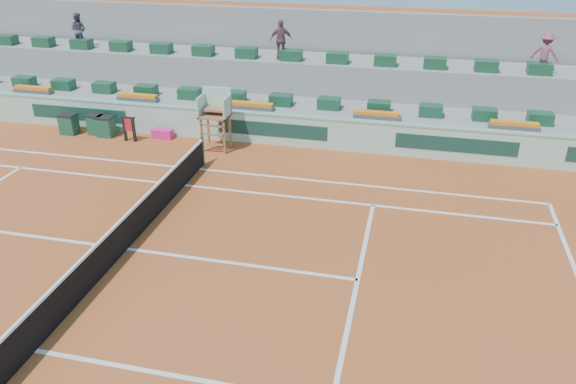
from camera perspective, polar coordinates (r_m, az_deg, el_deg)
name	(u,v)px	position (r m, az deg, el deg)	size (l,w,h in m)	color
ground	(127,249)	(16.24, -16.03, -5.59)	(90.00, 90.00, 0.00)	#9B451E
seating_tier_lower	(242,109)	(24.92, -4.73, 8.44)	(36.00, 4.00, 1.20)	gray
seating_tier_upper	(251,83)	(26.18, -3.73, 10.98)	(36.00, 2.40, 2.60)	gray
stadium_back_wall	(260,55)	(27.44, -2.81, 13.69)	(36.00, 0.40, 4.40)	gray
player_bag	(163,134)	(23.67, -12.63, 5.79)	(0.83, 0.37, 0.37)	#E91E86
spectator_left	(78,30)	(28.83, -20.53, 15.15)	(0.76, 0.59, 1.57)	#4B4B57
spectator_mid	(281,40)	(24.79, -0.71, 15.20)	(0.97, 0.41, 1.66)	#6D4855
spectator_right	(545,53)	(24.67, 24.66, 12.70)	(1.02, 0.59, 1.59)	#8A4553
court_lines	(127,249)	(16.24, -16.03, -5.57)	(23.89, 11.09, 0.01)	white
tennis_net	(125,233)	(15.98, -16.26, -3.99)	(0.10, 11.97, 1.10)	black
advertising_hoarding	(226,125)	(22.93, -6.33, 6.80)	(36.00, 0.34, 1.26)	#A5CFB9
umpire_chair	(216,111)	(21.76, -7.37, 8.17)	(1.10, 0.90, 2.40)	brown
seat_row_lower	(234,96)	(23.86, -5.46, 9.63)	(32.90, 0.60, 0.44)	#17452B
seat_row_upper	(247,53)	(25.24, -4.23, 13.93)	(32.90, 0.60, 0.44)	#17452B
flower_planters	(194,102)	(23.68, -9.55, 9.03)	(26.80, 0.36, 0.28)	#4D4D4D
drink_cooler_a	(106,126)	(24.42, -18.04, 6.36)	(0.68, 0.59, 0.84)	#174631
drink_cooler_b	(97,124)	(24.81, -18.87, 6.55)	(0.67, 0.58, 0.84)	#174631
drink_cooler_c	(69,124)	(25.23, -21.38, 6.46)	(0.68, 0.59, 0.84)	#174631
towel_rack	(129,127)	(23.53, -15.87, 6.37)	(0.61, 0.10, 1.03)	black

